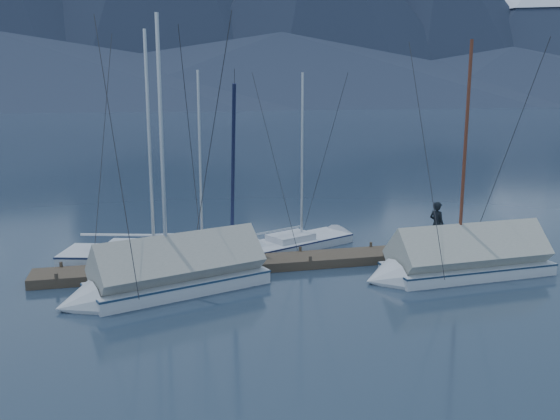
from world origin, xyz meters
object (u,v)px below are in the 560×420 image
at_px(sailboat_open_left, 167,258).
at_px(sailboat_open_right, 309,242).
at_px(sailboat_covered_far, 163,279).
at_px(person, 437,225).
at_px(sailboat_covered_near, 454,263).
at_px(sailboat_open_mid, 213,251).

relative_size(sailboat_open_left, sailboat_open_right, 1.20).
distance_m(sailboat_open_left, sailboat_covered_far, 3.58).
xyz_separation_m(sailboat_open_right, person, (4.52, -2.87, 1.15)).
xyz_separation_m(sailboat_covered_near, person, (0.62, 2.56, 0.83)).
xyz_separation_m(sailboat_open_mid, sailboat_open_right, (4.26, 0.55, -0.00)).
distance_m(sailboat_covered_far, person, 11.19).
height_order(sailboat_open_left, sailboat_open_mid, sailboat_open_left).
bearing_deg(sailboat_covered_far, person, 10.08).
relative_size(sailboat_open_right, sailboat_covered_near, 0.87).
distance_m(sailboat_open_left, person, 10.84).
height_order(sailboat_covered_near, person, sailboat_covered_near).
bearing_deg(sailboat_open_left, sailboat_open_mid, 21.07).
distance_m(sailboat_open_mid, sailboat_covered_near, 9.52).
height_order(sailboat_open_right, sailboat_covered_far, sailboat_covered_far).
bearing_deg(person, sailboat_covered_near, 144.00).
relative_size(sailboat_open_mid, sailboat_covered_far, 0.83).
bearing_deg(sailboat_open_right, sailboat_open_mid, -172.69).
bearing_deg(sailboat_open_left, sailboat_covered_near, -22.49).
relative_size(sailboat_open_left, sailboat_covered_near, 1.05).
bearing_deg(sailboat_open_right, sailboat_covered_near, -54.30).
bearing_deg(sailboat_open_mid, sailboat_covered_far, -117.33).
xyz_separation_m(sailboat_covered_near, sailboat_covered_far, (-10.37, 0.61, 0.02)).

